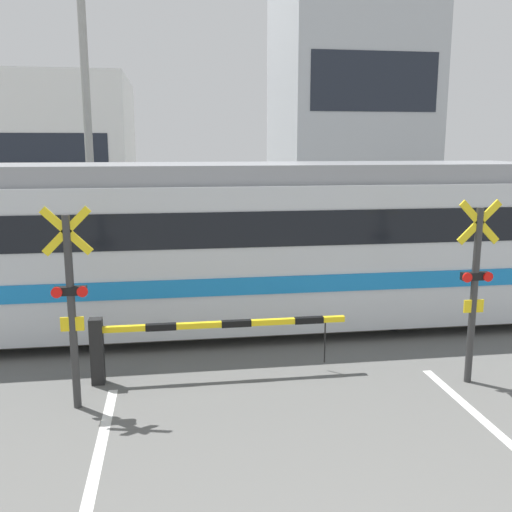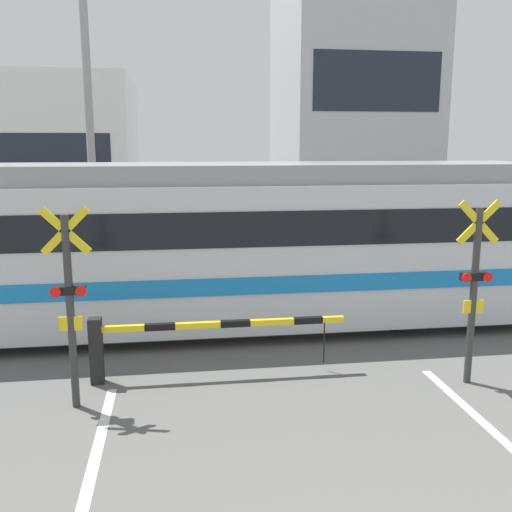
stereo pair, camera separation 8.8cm
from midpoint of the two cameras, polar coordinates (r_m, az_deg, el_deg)
The scene contains 11 objects.
rail_track_near at distance 11.27m, azimuth 0.26°, elevation -7.85°, with size 50.00×0.10×0.08m.
rail_track_far at distance 12.63m, azimuth -0.69°, elevation -5.76°, with size 50.00×0.10×0.08m.
commuter_train at distance 11.45m, azimuth -11.44°, elevation 1.23°, with size 16.31×2.78×3.33m.
crossing_barrier_near at distance 9.21m, azimuth -8.63°, elevation -7.96°, with size 4.08×0.20×1.06m.
crossing_barrier_far at distance 14.49m, azimuth 5.03°, elevation -0.84°, with size 4.08×0.20×1.06m.
crossing_signal_left at distance 8.31m, azimuth -17.85°, elevation -4.17°, with size 0.68×0.15×2.89m.
crossing_signal_right at distance 9.36m, azimuth 21.23°, elevation -2.70°, with size 0.68×0.15×2.89m.
pedestrian at distance 15.61m, azimuth -5.23°, elevation 0.97°, with size 0.38×0.22×1.68m.
building_left_of_street at distance 25.08m, azimuth -20.43°, elevation 9.15°, with size 7.29×6.78×6.30m.
building_right_of_street at distance 25.74m, azimuth 9.47°, elevation 14.87°, with size 5.86×6.78×10.92m.
utility_pole_streetside at distance 16.45m, azimuth -16.13°, elevation 12.09°, with size 0.22×0.22×8.22m.
Camera 2 is at (-1.51, -1.95, 3.70)m, focal length 40.00 mm.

